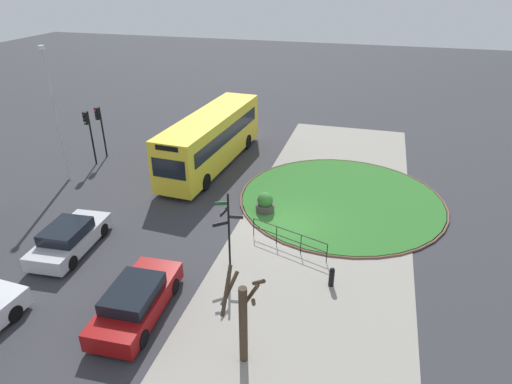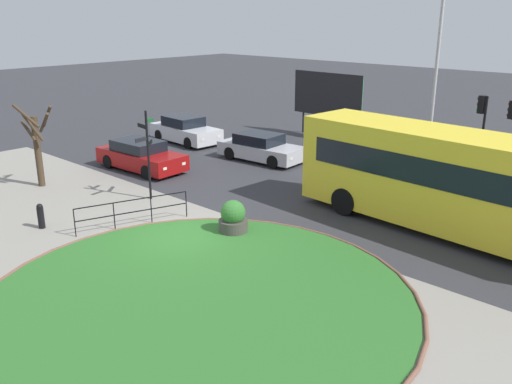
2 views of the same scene
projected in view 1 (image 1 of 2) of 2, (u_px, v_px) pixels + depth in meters
ground at (287, 225)px, 22.18m from camera, size 120.00×120.00×0.00m
sidewalk_paving at (322, 230)px, 21.75m from camera, size 32.00×8.42×0.02m
grass_island at (341, 199)px, 24.53m from camera, size 11.00×11.00×0.10m
grass_kerb_ring at (341, 199)px, 24.53m from camera, size 11.31×11.31×0.11m
signpost_directional at (228, 226)px, 18.23m from camera, size 0.78×1.16×3.52m
bollard_foreground at (332, 277)px, 17.74m from camera, size 0.22×0.22×0.89m
railing_grass_edge at (289, 237)px, 20.04m from camera, size 1.29×3.70×0.98m
bus_yellow at (211, 139)px, 28.14m from camera, size 11.06×3.16×3.37m
car_far_lane at (136, 301)px, 16.18m from camera, size 4.63×2.07×1.37m
car_trailing at (70, 238)px, 19.96m from camera, size 4.46×2.13×1.33m
traffic_light_near at (100, 121)px, 28.90m from camera, size 0.49×0.30×3.48m
traffic_light_far at (88, 126)px, 27.75m from camera, size 0.49×0.29×3.57m
lamppost_tall at (55, 112)px, 25.00m from camera, size 0.32×0.32×7.87m
planter_near_signpost at (265, 204)px, 23.07m from camera, size 0.97×0.97×1.16m
street_tree_bare at (243, 315)px, 13.78m from camera, size 1.34×1.39×3.55m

